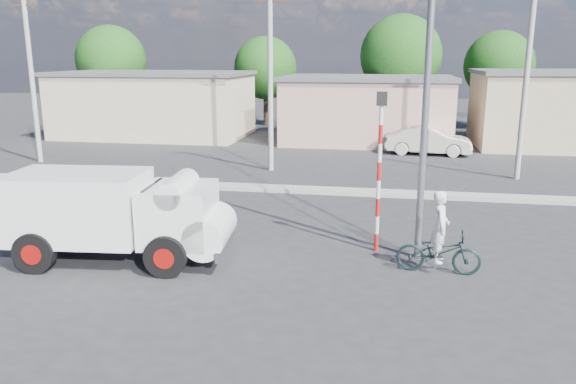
% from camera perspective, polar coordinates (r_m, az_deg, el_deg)
% --- Properties ---
extents(ground_plane, '(120.00, 120.00, 0.00)m').
position_cam_1_polar(ground_plane, '(14.81, -3.80, -7.17)').
color(ground_plane, '#2A2A2D').
rests_on(ground_plane, ground).
extents(median, '(40.00, 0.80, 0.16)m').
position_cam_1_polar(median, '(22.30, 1.16, 0.25)').
color(median, '#99968E').
rests_on(median, ground).
extents(truck, '(5.86, 2.70, 2.35)m').
position_cam_1_polar(truck, '(15.15, -16.71, -2.08)').
color(truck, black).
rests_on(truck, ground).
extents(bicycle, '(2.08, 0.83, 1.08)m').
position_cam_1_polar(bicycle, '(14.45, 15.04, -5.91)').
color(bicycle, '#172A29').
rests_on(bicycle, ground).
extents(cyclist, '(0.46, 0.67, 1.79)m').
position_cam_1_polar(cyclist, '(14.33, 15.13, -4.57)').
color(cyclist, white).
rests_on(cyclist, ground).
extents(car_cream, '(4.69, 1.95, 1.51)m').
position_cam_1_polar(car_cream, '(31.53, 14.08, 5.07)').
color(car_cream, beige).
rests_on(car_cream, ground).
extents(traffic_pole, '(0.28, 0.18, 4.36)m').
position_cam_1_polar(traffic_pole, '(15.15, 9.29, 3.36)').
color(traffic_pole, red).
rests_on(traffic_pole, ground).
extents(streetlight, '(2.34, 0.22, 9.00)m').
position_cam_1_polar(streetlight, '(14.63, 13.38, 12.14)').
color(streetlight, slate).
rests_on(streetlight, ground).
extents(building_row, '(37.80, 7.30, 4.44)m').
position_cam_1_polar(building_row, '(35.63, 6.56, 8.58)').
color(building_row, '#C7B596').
rests_on(building_row, ground).
extents(tree_row, '(43.62, 7.43, 8.42)m').
position_cam_1_polar(tree_row, '(41.87, 11.02, 13.10)').
color(tree_row, '#38281E').
rests_on(tree_row, ground).
extents(utility_poles, '(35.40, 0.24, 8.00)m').
position_cam_1_polar(utility_poles, '(25.44, 10.05, 10.81)').
color(utility_poles, '#99968E').
rests_on(utility_poles, ground).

